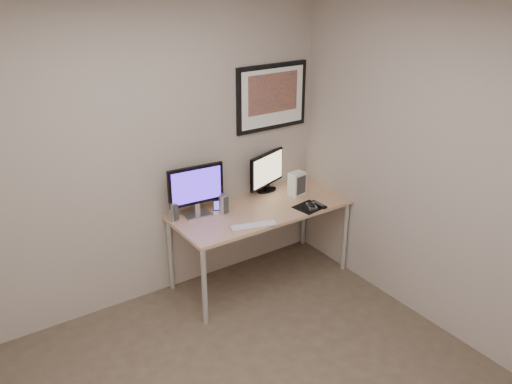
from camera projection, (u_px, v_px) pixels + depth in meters
room at (209, 162)px, 3.27m from camera, size 3.60×3.60×3.60m
desk at (260, 215)px, 4.85m from camera, size 1.60×0.70×0.73m
framed_art at (272, 97)px, 4.91m from camera, size 0.75×0.04×0.60m
monitor_large at (196, 189)px, 4.59m from camera, size 0.50×0.18×0.45m
monitor_tv at (267, 171)px, 5.10m from camera, size 0.47×0.19×0.39m
speaker_left at (173, 212)px, 4.56m from camera, size 0.09×0.09×0.17m
speaker_right at (223, 204)px, 4.69m from camera, size 0.09×0.09×0.18m
phone_dock at (216, 206)px, 4.73m from camera, size 0.07×0.07×0.12m
keyboard at (253, 226)px, 4.50m from camera, size 0.41×0.21×0.01m
mousepad at (309, 207)px, 4.84m from camera, size 0.27×0.25×0.00m
mouse at (311, 205)px, 4.82m from camera, size 0.11×0.13×0.04m
remote at (319, 204)px, 4.87m from camera, size 0.05×0.18×0.02m
fan_unit at (297, 184)px, 5.06m from camera, size 0.16×0.13×0.22m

